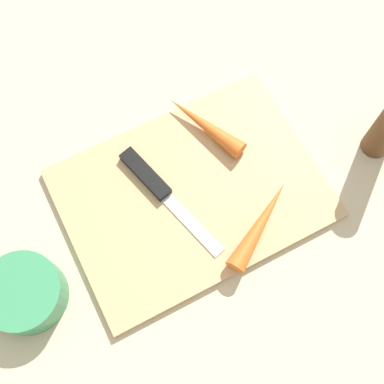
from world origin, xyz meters
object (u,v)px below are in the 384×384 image
object	(u,v)px
carrot_long	(260,224)
small_bowl	(25,293)
knife	(151,180)
carrot_short	(205,125)
cutting_board	(192,193)

from	to	relation	value
carrot_long	small_bowl	bearing A→B (deg)	138.37
knife	carrot_short	world-z (taller)	carrot_short
small_bowl	cutting_board	bearing A→B (deg)	6.47
carrot_long	small_bowl	distance (m)	0.32
knife	carrot_short	distance (m)	0.11
small_bowl	carrot_short	bearing A→B (deg)	18.85
knife	carrot_short	bearing A→B (deg)	95.62
carrot_short	knife	bearing A→B (deg)	87.50
cutting_board	knife	size ratio (longest dim) A/B	1.82
knife	small_bowl	xyz separation A→B (m)	(-0.21, -0.07, 0.01)
carrot_short	small_bowl	bearing A→B (deg)	85.68
cutting_board	carrot_long	size ratio (longest dim) A/B	2.55
cutting_board	small_bowl	xyz separation A→B (m)	(-0.26, -0.03, 0.02)
carrot_long	small_bowl	xyz separation A→B (m)	(-0.32, 0.06, -0.00)
knife	small_bowl	distance (m)	0.23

